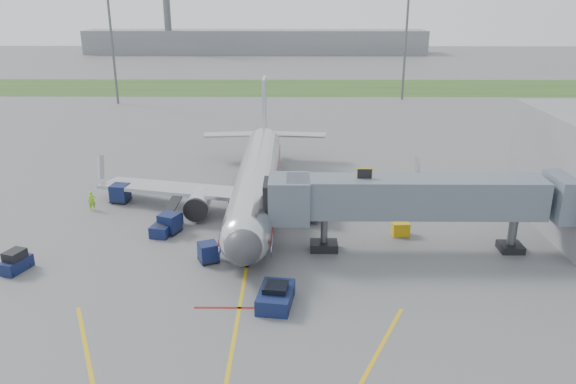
{
  "coord_description": "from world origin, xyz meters",
  "views": [
    {
      "loc": [
        3.52,
        -36.24,
        19.39
      ],
      "look_at": [
        3.06,
        9.99,
        3.2
      ],
      "focal_mm": 35.0,
      "sensor_mm": 36.0,
      "label": 1
    }
  ],
  "objects_px": {
    "pushback_tug": "(276,296)",
    "baggage_tug": "(16,262)",
    "ramp_worker": "(92,201)",
    "belt_loader": "(167,225)",
    "airliner": "(257,179)"
  },
  "relations": [
    {
      "from": "baggage_tug",
      "to": "ramp_worker",
      "type": "relative_size",
      "value": 1.39
    },
    {
      "from": "pushback_tug",
      "to": "ramp_worker",
      "type": "distance_m",
      "value": 24.93
    },
    {
      "from": "pushback_tug",
      "to": "ramp_worker",
      "type": "bearing_deg",
      "value": 136.41
    },
    {
      "from": "baggage_tug",
      "to": "belt_loader",
      "type": "xyz_separation_m",
      "value": [
        9.57,
        7.66,
        -0.15
      ]
    },
    {
      "from": "pushback_tug",
      "to": "ramp_worker",
      "type": "relative_size",
      "value": 2.02
    },
    {
      "from": "pushback_tug",
      "to": "ramp_worker",
      "type": "height_order",
      "value": "ramp_worker"
    },
    {
      "from": "pushback_tug",
      "to": "baggage_tug",
      "type": "height_order",
      "value": "baggage_tug"
    },
    {
      "from": "ramp_worker",
      "to": "pushback_tug",
      "type": "bearing_deg",
      "value": -70.66
    },
    {
      "from": "ramp_worker",
      "to": "airliner",
      "type": "bearing_deg",
      "value": -21.39
    },
    {
      "from": "airliner",
      "to": "ramp_worker",
      "type": "distance_m",
      "value": 15.86
    },
    {
      "from": "airliner",
      "to": "pushback_tug",
      "type": "distance_m",
      "value": 19.01
    },
    {
      "from": "pushback_tug",
      "to": "belt_loader",
      "type": "relative_size",
      "value": 0.77
    },
    {
      "from": "belt_loader",
      "to": "ramp_worker",
      "type": "height_order",
      "value": "belt_loader"
    },
    {
      "from": "ramp_worker",
      "to": "baggage_tug",
      "type": "bearing_deg",
      "value": -123.42
    },
    {
      "from": "pushback_tug",
      "to": "belt_loader",
      "type": "height_order",
      "value": "belt_loader"
    }
  ]
}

